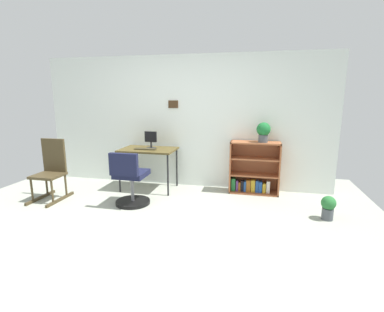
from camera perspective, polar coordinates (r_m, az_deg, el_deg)
ground_plane at (r=3.51m, az=-10.72°, el=-15.76°), size 6.24×6.24×0.00m
wall_back at (r=5.17m, az=-1.75°, el=6.80°), size 5.20×0.12×2.32m
desk at (r=5.01m, az=-8.69°, el=0.77°), size 0.94×0.62×0.72m
monitor at (r=5.01m, az=-8.21°, el=3.17°), size 0.21×0.17×0.30m
keyboard at (r=4.93m, az=-9.29°, el=1.39°), size 0.37×0.11×0.02m
office_chair at (r=4.37m, az=-12.20°, el=-5.11°), size 0.52×0.55×0.84m
rocking_chair at (r=5.05m, az=-26.29°, el=-2.42°), size 0.42×0.64×0.96m
bookshelf_low at (r=4.95m, az=12.21°, el=-2.84°), size 0.82×0.30×0.88m
potted_plant_on_shelf at (r=4.77m, az=14.07°, el=4.83°), size 0.22×0.22×0.33m
potted_plant_floor at (r=4.25m, az=25.53°, el=-9.10°), size 0.19×0.19×0.33m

